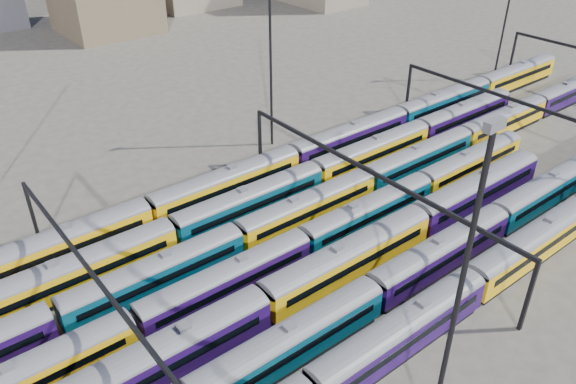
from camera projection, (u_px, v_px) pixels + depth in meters
ground at (296, 263)px, 59.14m from camera, size 500.00×500.00×0.00m
rake_0 at (401, 330)px, 47.39m from camera, size 139.59×2.92×4.91m
rake_1 at (373, 291)px, 51.72m from camera, size 117.24×2.86×4.81m
rake_2 at (156, 358)px, 44.59m from camera, size 105.43×3.09×5.20m
rake_3 at (134, 323)px, 48.34m from camera, size 113.61×2.77×4.65m
rake_4 at (368, 179)px, 69.44m from camera, size 115.41×2.82×4.73m
rake_5 at (250, 199)px, 65.14m from camera, size 100.47×2.94×4.95m
rake_6 at (227, 181)px, 68.48m from camera, size 145.34×3.04×5.11m
gantry_1 at (103, 295)px, 44.99m from camera, size 0.35×40.35×8.03m
gantry_2 at (367, 178)px, 60.90m from camera, size 0.35×40.35×8.03m
gantry_3 at (522, 110)px, 76.81m from camera, size 0.35×40.35×8.03m
mast_2 at (459, 293)px, 34.50m from camera, size 1.40×0.50×25.60m
mast_3 at (271, 51)px, 75.85m from camera, size 1.40×0.50×25.60m
mast_5 at (509, 3)px, 99.69m from camera, size 1.40×0.50×25.60m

